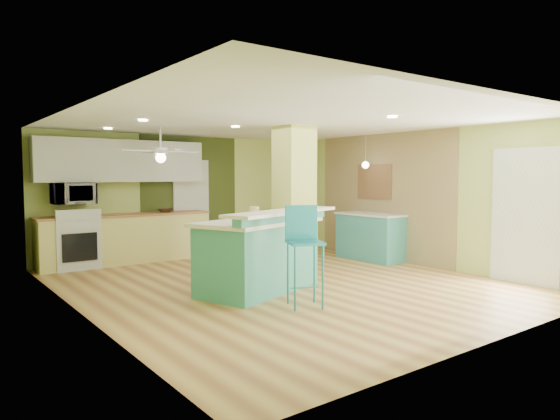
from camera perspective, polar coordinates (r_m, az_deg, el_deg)
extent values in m
cube|color=#996235|center=(7.88, 0.13, -8.34)|extent=(6.00, 7.00, 0.01)
cube|color=white|center=(7.74, 0.14, 10.13)|extent=(6.00, 7.00, 0.01)
cube|color=#BBCE6E|center=(10.72, -11.20, 1.63)|extent=(6.00, 0.01, 2.50)
cube|color=#BBCE6E|center=(5.35, 23.33, -0.92)|extent=(6.00, 0.01, 2.50)
cube|color=#BBCE6E|center=(6.38, -21.99, -0.14)|extent=(0.01, 7.00, 2.50)
cube|color=#BBCE6E|center=(9.81, 14.31, 1.37)|extent=(0.01, 7.00, 2.50)
cube|color=olive|center=(10.19, 11.63, 1.51)|extent=(0.02, 3.40, 2.50)
cube|color=#39451B|center=(10.79, -10.20, 1.66)|extent=(2.20, 0.02, 2.50)
cube|color=silver|center=(10.78, -10.12, 0.33)|extent=(0.82, 0.05, 2.00)
cube|color=white|center=(8.54, 26.23, -0.63)|extent=(0.04, 1.08, 2.10)
cube|color=#C9D261|center=(8.50, 1.61, 1.11)|extent=(0.55, 0.55, 2.50)
cube|color=#E7E079|center=(10.00, -17.11, -3.23)|extent=(3.20, 0.60, 0.90)
cube|color=#9E6136|center=(9.96, -17.17, -0.55)|extent=(3.25, 0.63, 0.04)
cube|color=silver|center=(9.73, -22.40, -3.56)|extent=(0.76, 0.64, 0.90)
cube|color=black|center=(9.42, -21.89, -3.97)|extent=(0.59, 0.02, 0.50)
cube|color=silver|center=(9.39, -22.03, -0.50)|extent=(0.76, 0.06, 0.18)
cube|color=silver|center=(10.04, -17.52, 5.37)|extent=(3.20, 0.34, 0.80)
imported|color=silver|center=(9.66, -22.54, 1.75)|extent=(0.70, 0.48, 0.39)
cylinder|color=white|center=(8.90, -13.51, 7.89)|extent=(0.03, 0.03, 0.40)
cylinder|color=white|center=(8.89, -13.49, 6.61)|extent=(0.24, 0.24, 0.10)
sphere|color=white|center=(8.89, -13.47, 5.84)|extent=(0.18, 0.18, 0.18)
cylinder|color=silver|center=(10.04, 9.77, 6.86)|extent=(0.01, 0.01, 0.62)
sphere|color=white|center=(10.03, 9.75, 5.09)|extent=(0.14, 0.14, 0.14)
cube|color=brown|center=(10.29, 10.73, 3.22)|extent=(0.03, 0.90, 0.70)
cube|color=teal|center=(7.28, -2.47, -5.41)|extent=(2.05, 1.49, 0.98)
cube|color=white|center=(7.21, -2.48, -1.37)|extent=(2.19, 1.62, 0.05)
cube|color=teal|center=(6.96, 0.40, -0.75)|extent=(2.02, 0.84, 0.14)
cube|color=white|center=(6.95, 0.41, -0.22)|extent=(2.25, 1.17, 0.04)
cylinder|color=teal|center=(6.19, 1.73, -7.88)|extent=(0.03, 0.03, 0.81)
cylinder|color=teal|center=(6.29, 4.92, -7.70)|extent=(0.03, 0.03, 0.81)
cylinder|color=teal|center=(6.53, 0.92, -7.25)|extent=(0.03, 0.03, 0.81)
cylinder|color=teal|center=(6.63, 3.95, -7.10)|extent=(0.03, 0.03, 0.81)
cube|color=teal|center=(6.34, 2.89, -3.74)|extent=(0.56, 0.56, 0.03)
cube|color=teal|center=(6.49, 2.44, -1.41)|extent=(0.40, 0.20, 0.45)
cube|color=teal|center=(10.08, 10.24, -3.11)|extent=(0.57, 1.37, 0.88)
cube|color=white|center=(10.03, 10.27, -0.49)|extent=(0.61, 1.43, 0.04)
imported|color=#3C2718|center=(10.22, -12.96, -0.04)|extent=(0.36, 0.36, 0.07)
cylinder|color=gold|center=(7.20, -2.94, -0.39)|extent=(0.14, 0.14, 0.19)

